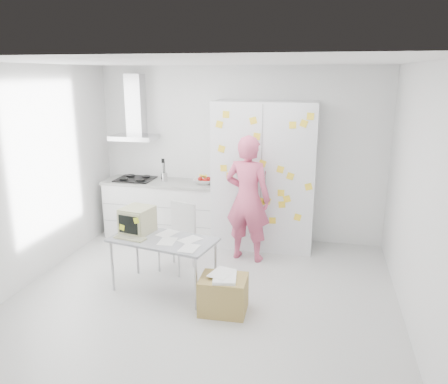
% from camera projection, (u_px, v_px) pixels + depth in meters
% --- Properties ---
extents(floor, '(4.50, 4.00, 0.02)m').
position_uv_depth(floor, '(207.00, 292.00, 5.34)').
color(floor, silver).
rests_on(floor, ground).
extents(walls, '(4.52, 4.01, 2.70)m').
position_uv_depth(walls, '(220.00, 172.00, 5.66)').
color(walls, white).
rests_on(walls, ground).
extents(ceiling, '(4.50, 4.00, 0.02)m').
position_uv_depth(ceiling, '(204.00, 62.00, 4.63)').
color(ceiling, white).
rests_on(ceiling, walls).
extents(counter_run, '(1.84, 0.63, 1.28)m').
position_uv_depth(counter_run, '(163.00, 208.00, 7.07)').
color(counter_run, white).
rests_on(counter_run, ground).
extents(range_hood, '(0.70, 0.48, 1.01)m').
position_uv_depth(range_hood, '(135.00, 114.00, 6.91)').
color(range_hood, silver).
rests_on(range_hood, walls).
extents(tall_cabinet, '(1.50, 0.68, 2.20)m').
position_uv_depth(tall_cabinet, '(264.00, 176.00, 6.52)').
color(tall_cabinet, silver).
rests_on(tall_cabinet, ground).
extents(person, '(0.72, 0.53, 1.79)m').
position_uv_depth(person, '(248.00, 199.00, 6.07)').
color(person, '#D45275').
rests_on(person, ground).
extents(desk, '(1.34, 0.85, 0.99)m').
position_uv_depth(desk, '(146.00, 229.00, 5.31)').
color(desk, gray).
rests_on(desk, ground).
extents(chair, '(0.51, 0.51, 0.90)m').
position_uv_depth(chair, '(179.00, 232.00, 5.87)').
color(chair, '#BBBAB8').
rests_on(chair, ground).
extents(cardboard_box, '(0.53, 0.43, 0.45)m').
position_uv_depth(cardboard_box, '(223.00, 294.00, 4.85)').
color(cardboard_box, '#AA8F49').
rests_on(cardboard_box, ground).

